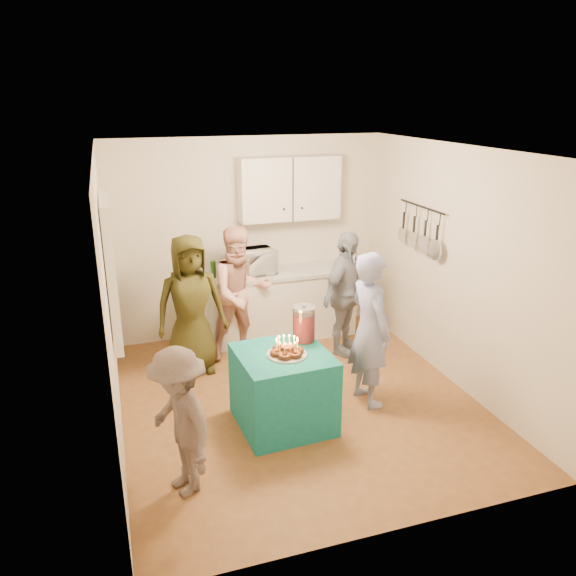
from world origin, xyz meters
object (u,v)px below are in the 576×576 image
object	(u,v)px
man_birthday	(370,329)
woman_back_right	(345,294)
counter	(271,306)
child_near_left	(180,422)
party_table	(283,389)
punch_jar	(304,325)
woman_back_center	(241,293)
woman_back_left	(191,305)
microwave	(252,262)

from	to	relation	value
man_birthday	woman_back_right	xyz separation A→B (m)	(0.24, 1.18, -0.04)
counter	child_near_left	distance (m)	3.16
party_table	child_near_left	distance (m)	1.29
counter	man_birthday	bearing A→B (deg)	-75.66
party_table	punch_jar	xyz separation A→B (m)	(0.29, 0.22, 0.55)
man_birthday	woman_back_center	world-z (taller)	man_birthday
man_birthday	woman_back_center	distance (m)	1.79
counter	woman_back_right	size ratio (longest dim) A/B	1.42
woman_back_left	woman_back_center	world-z (taller)	same
woman_back_center	counter	bearing A→B (deg)	29.38
punch_jar	child_near_left	size ratio (longest dim) A/B	0.27
woman_back_left	microwave	bearing A→B (deg)	31.39
counter	party_table	bearing A→B (deg)	-103.10
microwave	woman_back_right	xyz separation A→B (m)	(0.98, -0.74, -0.29)
microwave	punch_jar	distance (m)	1.85
punch_jar	woman_back_center	distance (m)	1.45
man_birthday	counter	bearing A→B (deg)	7.04
man_birthday	microwave	bearing A→B (deg)	13.80
woman_back_center	child_near_left	size ratio (longest dim) A/B	1.29
woman_back_center	microwave	bearing A→B (deg)	48.41
party_table	woman_back_center	bearing A→B (deg)	90.69
party_table	woman_back_left	xyz separation A→B (m)	(-0.66, 1.42, 0.44)
woman_back_left	child_near_left	xyz separation A→B (m)	(-0.41, -2.10, -0.18)
punch_jar	party_table	bearing A→B (deg)	-142.10
man_birthday	woman_back_center	size ratio (longest dim) A/B	1.00
party_table	man_birthday	world-z (taller)	man_birthday
man_birthday	woman_back_left	xyz separation A→B (m)	(-1.63, 1.27, -0.00)
punch_jar	man_birthday	world-z (taller)	man_birthday
man_birthday	party_table	bearing A→B (deg)	91.56
microwave	woman_back_left	bearing A→B (deg)	-151.26
microwave	woman_back_center	distance (m)	0.56
microwave	woman_back_center	xyz separation A→B (m)	(-0.25, -0.43, -0.25)
woman_back_right	microwave	bearing A→B (deg)	105.25
woman_back_right	man_birthday	bearing A→B (deg)	-139.20
woman_back_center	woman_back_right	xyz separation A→B (m)	(1.23, -0.31, -0.04)
microwave	party_table	distance (m)	2.19
child_near_left	microwave	bearing A→B (deg)	136.26
child_near_left	woman_back_left	bearing A→B (deg)	150.46
counter	punch_jar	size ratio (longest dim) A/B	6.47
counter	microwave	size ratio (longest dim) A/B	3.89
party_table	man_birthday	bearing A→B (deg)	8.86
microwave	party_table	xyz separation A→B (m)	(-0.23, -2.07, -0.69)
microwave	party_table	bearing A→B (deg)	-103.87
counter	woman_back_left	distance (m)	1.37
counter	party_table	world-z (taller)	counter
party_table	woman_back_left	world-z (taller)	woman_back_left
woman_back_left	child_near_left	world-z (taller)	woman_back_left
punch_jar	woman_back_right	world-z (taller)	woman_back_right
man_birthday	woman_back_right	distance (m)	1.20
woman_back_center	woman_back_left	bearing A→B (deg)	-172.18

